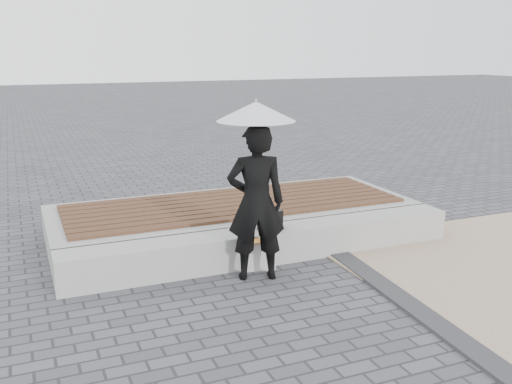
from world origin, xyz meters
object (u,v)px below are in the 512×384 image
handbag (270,220)px  canvas_tote (260,254)px  seating_ledge (269,244)px  parasol (256,111)px  woman (256,203)px

handbag → canvas_tote: (-0.23, -0.23, -0.33)m
seating_ledge → handbag: handbag is taller
seating_ledge → handbag: size_ratio=16.09×
parasol → canvas_tote: (0.14, 0.22, -1.70)m
woman → handbag: (0.38, 0.45, -0.37)m
woman → canvas_tote: size_ratio=4.79×
seating_ledge → canvas_tote: bearing=-131.7°
canvas_tote → woman: bearing=-112.5°
woman → canvas_tote: 0.74m
handbag → canvas_tote: size_ratio=0.85×
handbag → woman: bearing=-140.4°
parasol → handbag: size_ratio=3.48×
seating_ledge → woman: size_ratio=2.85×
parasol → canvas_tote: bearing=57.1°
canvas_tote → parasol: bearing=-112.5°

